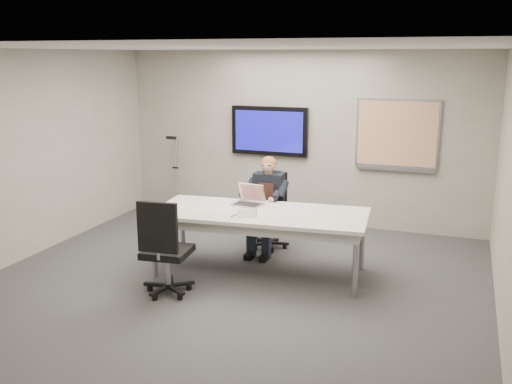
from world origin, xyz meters
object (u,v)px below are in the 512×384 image
(seated_person, at_px, (265,215))
(laptop, at_px, (249,199))
(office_chair_near, at_px, (166,265))
(office_chair_far, at_px, (270,224))
(conference_table, at_px, (260,219))

(seated_person, xyz_separation_m, laptop, (-0.04, -0.48, 0.34))
(office_chair_near, distance_m, seated_person, 1.87)
(office_chair_far, distance_m, office_chair_near, 2.11)
(office_chair_far, xyz_separation_m, office_chair_near, (-0.57, -2.03, 0.03))
(office_chair_near, relative_size, laptop, 2.90)
(office_chair_near, bearing_deg, seated_person, -114.04)
(laptop, bearing_deg, conference_table, -40.36)
(seated_person, bearing_deg, office_chair_near, -110.63)
(office_chair_far, xyz_separation_m, seated_person, (0.01, -0.25, 0.21))
(office_chair_near, xyz_separation_m, seated_person, (0.58, 1.77, 0.18))
(office_chair_near, relative_size, seated_person, 0.86)
(office_chair_near, bearing_deg, office_chair_far, -111.72)
(office_chair_far, xyz_separation_m, laptop, (-0.04, -0.74, 0.55))
(conference_table, bearing_deg, office_chair_near, -133.34)
(laptop, bearing_deg, office_chair_near, -104.48)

